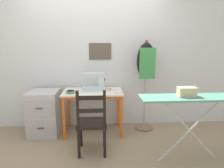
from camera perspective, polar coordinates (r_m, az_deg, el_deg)
ground_plane at (r=3.30m, az=-5.41°, el=-15.60°), size 14.00×14.00×0.00m
wall_back at (r=3.60m, az=-5.47°, el=7.87°), size 10.00×0.07×2.55m
sewing_table at (r=3.33m, az=-5.46°, el=-3.66°), size 0.98×0.59×0.73m
sewing_machine at (r=3.32m, az=-5.02°, el=0.49°), size 0.37×0.18×0.32m
fabric_bowl at (r=3.21m, az=-11.82°, el=-2.24°), size 0.14×0.14×0.04m
scissors at (r=3.16m, az=1.74°, el=-2.61°), size 0.13×0.04×0.01m
thread_spool_near_machine at (r=3.37m, az=-1.57°, el=-1.38°), size 0.03×0.03×0.04m
thread_spool_mid_table at (r=3.34m, az=-0.59°, el=-1.49°), size 0.04×0.04×0.04m
wooden_chair at (r=2.78m, az=-5.77°, el=-11.11°), size 0.40×0.38×0.92m
filing_cabinet at (r=3.55m, az=-18.69°, el=-7.76°), size 0.47×0.54×0.73m
dress_form at (r=3.43m, az=9.63°, el=5.04°), size 0.32×0.32×1.56m
ironing_board at (r=2.65m, az=21.94°, el=-4.30°), size 1.28×0.35×0.87m
storage_box at (r=2.60m, az=20.57°, el=-2.10°), size 0.22×0.13×0.12m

